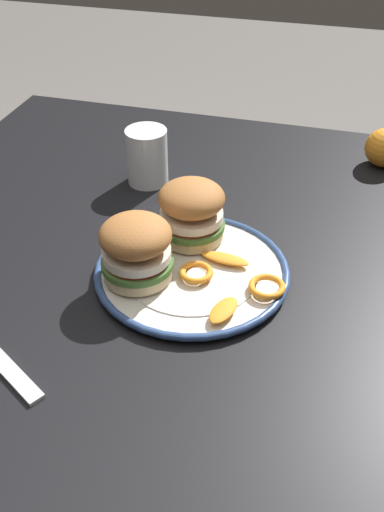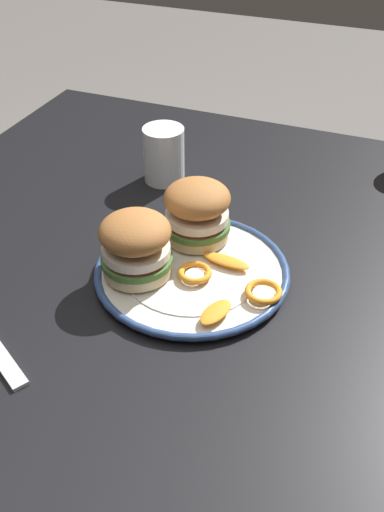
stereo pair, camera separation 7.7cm
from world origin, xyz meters
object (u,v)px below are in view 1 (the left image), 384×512
dining_table (172,309)px  sandwich_half_right (191,210)px  drinking_glass (147,160)px  dinner_plate (192,272)px  whole_orange (384,148)px  sandwich_half_left (136,248)px

dining_table → sandwich_half_right: bearing=-14.1°
dining_table → drinking_glass: 0.31m
dining_table → drinking_glass: bearing=26.5°
dinner_plate → whole_orange: (0.45, -0.28, 0.03)m
dining_table → dinner_plate: (-0.02, -0.04, 0.10)m
whole_orange → drinking_glass: bearing=113.4°
sandwich_half_left → whole_orange: 0.61m
dining_table → whole_orange: (0.44, -0.32, 0.13)m
dinner_plate → sandwich_half_right: sandwich_half_right is taller
dinner_plate → sandwich_half_right: bearing=16.1°
dinner_plate → sandwich_half_right: (0.08, 0.02, 0.06)m
sandwich_half_right → drinking_glass: size_ratio=1.39×
dining_table → sandwich_half_left: 0.18m
dining_table → drinking_glass: size_ratio=10.66×
dinner_plate → drinking_glass: 0.31m
drinking_glass → whole_orange: (0.19, -0.44, -0.01)m
drinking_glass → whole_orange: drinking_glass is taller
dining_table → drinking_glass: drinking_glass is taller
sandwich_half_left → drinking_glass: size_ratio=1.31×
whole_orange → dining_table: bearing=143.9°
dinner_plate → drinking_glass: (0.26, 0.16, 0.04)m
sandwich_half_right → dining_table: bearing=165.9°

